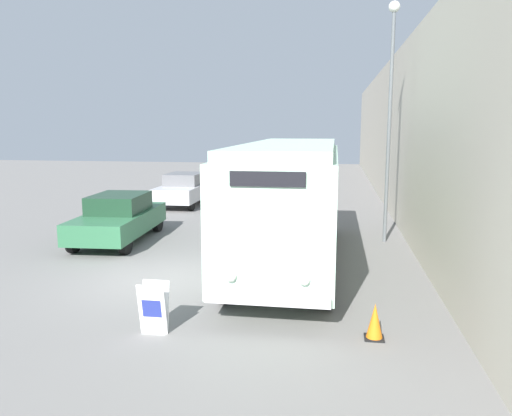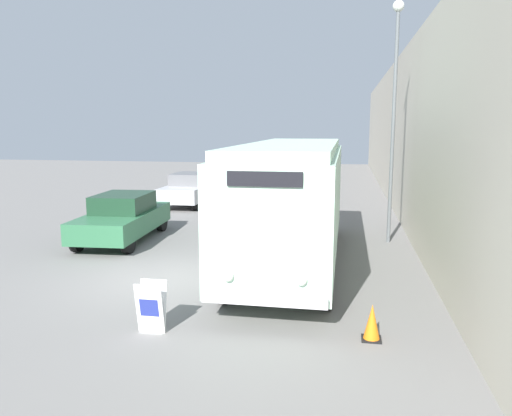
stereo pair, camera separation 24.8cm
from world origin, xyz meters
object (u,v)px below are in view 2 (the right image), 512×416
at_px(vintage_bus, 292,197).
at_px(streetlamp, 395,94).
at_px(parked_car_near, 123,217).
at_px(sign_board, 151,308).
at_px(parked_car_mid, 190,189).
at_px(traffic_cone, 372,323).
at_px(parked_car_far, 224,177).

distance_m(vintage_bus, streetlamp, 5.23).
distance_m(vintage_bus, parked_car_near, 6.36).
xyz_separation_m(vintage_bus, parked_car_near, (-5.99, 1.82, -1.12)).
bearing_deg(streetlamp, sign_board, -120.72).
distance_m(sign_board, parked_car_mid, 15.55).
bearing_deg(streetlamp, parked_car_mid, 144.11).
bearing_deg(sign_board, traffic_cone, 5.53).
xyz_separation_m(streetlamp, traffic_cone, (-0.93, -8.07, -4.57)).
relative_size(sign_board, parked_car_far, 0.21).
bearing_deg(streetlamp, parked_car_far, 124.15).
bearing_deg(parked_car_mid, streetlamp, -35.50).
distance_m(streetlamp, parked_car_mid, 11.90).
xyz_separation_m(sign_board, traffic_cone, (4.11, 0.40, -0.15)).
relative_size(vintage_bus, traffic_cone, 14.55).
bearing_deg(traffic_cone, parked_car_near, 139.84).
height_order(parked_car_near, parked_car_far, parked_car_near).
bearing_deg(parked_car_mid, vintage_bus, -57.36).
xyz_separation_m(vintage_bus, parked_car_far, (-6.02, 16.34, -1.20)).
bearing_deg(parked_car_far, vintage_bus, -72.57).
bearing_deg(traffic_cone, streetlamp, 83.45).
xyz_separation_m(parked_car_far, traffic_cone, (8.03, -21.28, -0.39)).
bearing_deg(parked_car_far, sign_board, -82.52).
relative_size(sign_board, parked_car_mid, 0.22).
bearing_deg(parked_car_far, parked_car_near, -92.67).
height_order(vintage_bus, parked_car_far, vintage_bus).
distance_m(streetlamp, parked_car_near, 9.91).
relative_size(vintage_bus, streetlamp, 1.27).
bearing_deg(parked_car_far, parked_car_mid, -93.57).
relative_size(vintage_bus, parked_car_mid, 2.19).
distance_m(vintage_bus, traffic_cone, 5.57).
bearing_deg(parked_car_near, parked_car_far, 86.86).
bearing_deg(sign_board, parked_car_near, 118.58).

